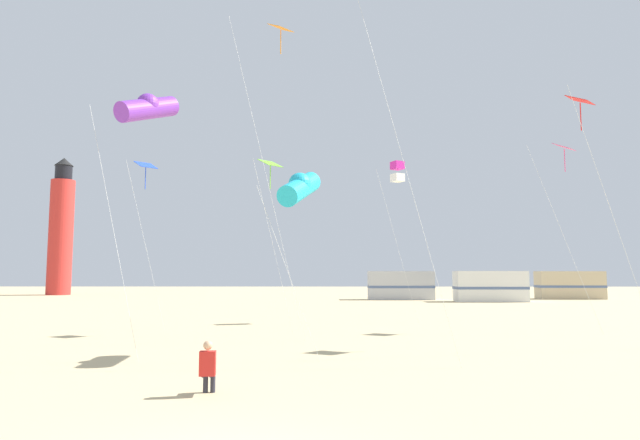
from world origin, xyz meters
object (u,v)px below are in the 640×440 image
(kite_tube_cyan, at_px, (300,187))
(rv_van_white, at_px, (490,286))
(rv_van_silver, at_px, (401,285))
(kite_diamond_scarlet, at_px, (582,109))
(kite_diamond_orange, at_px, (279,42))
(kite_diamond_lime, at_px, (270,169))
(kite_diamond_blue, at_px, (146,171))
(kite_tube_violet, at_px, (148,108))
(lighthouse_distant, at_px, (61,230))
(kite_box_magenta, at_px, (397,172))
(rv_van_tan, at_px, (570,285))
(kite_flyer_standing, at_px, (208,366))
(kite_diamond_rainbow, at_px, (564,154))

(kite_tube_cyan, height_order, rv_van_white, kite_tube_cyan)
(rv_van_silver, distance_m, rv_van_white, 8.68)
(rv_van_silver, bearing_deg, kite_diamond_scarlet, -86.70)
(kite_diamond_orange, height_order, kite_diamond_lime, kite_diamond_orange)
(kite_diamond_blue, bearing_deg, rv_van_white, 46.03)
(kite_tube_violet, bearing_deg, lighthouse_distant, 118.68)
(rv_van_silver, bearing_deg, kite_diamond_orange, -107.44)
(kite_box_magenta, bearing_deg, lighthouse_distant, 135.52)
(rv_van_tan, bearing_deg, rv_van_silver, -172.95)
(kite_box_magenta, distance_m, lighthouse_distant, 51.00)
(lighthouse_distant, bearing_deg, kite_tube_violet, -61.32)
(kite_diamond_orange, distance_m, kite_tube_cyan, 9.18)
(kite_diamond_orange, distance_m, rv_van_silver, 34.91)
(kite_diamond_lime, distance_m, rv_van_white, 32.11)
(kite_flyer_standing, relative_size, kite_tube_violet, 0.13)
(kite_diamond_scarlet, relative_size, kite_box_magenta, 1.07)
(kite_diamond_scarlet, xyz_separation_m, rv_van_white, (5.27, 30.23, -7.49))
(kite_flyer_standing, xyz_separation_m, kite_diamond_scarlet, (12.40, 8.56, 8.26))
(kite_diamond_lime, distance_m, rv_van_silver, 32.35)
(rv_van_white, bearing_deg, kite_diamond_lime, -123.72)
(kite_tube_cyan, height_order, lighthouse_distant, lighthouse_distant)
(lighthouse_distant, xyz_separation_m, rv_van_white, (47.48, -15.35, -6.45))
(kite_flyer_standing, relative_size, rv_van_white, 0.18)
(kite_flyer_standing, relative_size, rv_van_tan, 0.18)
(rv_van_tan, bearing_deg, kite_tube_violet, -126.64)
(kite_tube_violet, height_order, kite_diamond_lime, kite_tube_violet)
(kite_tube_violet, distance_m, kite_diamond_scarlet, 16.14)
(kite_tube_violet, height_order, kite_diamond_orange, kite_diamond_orange)
(kite_flyer_standing, distance_m, kite_diamond_rainbow, 21.04)
(kite_flyer_standing, height_order, kite_diamond_orange, kite_diamond_orange)
(kite_diamond_orange, xyz_separation_m, kite_box_magenta, (6.09, 7.17, -4.48))
(kite_flyer_standing, height_order, kite_diamond_scarlet, kite_diamond_scarlet)
(kite_box_magenta, bearing_deg, kite_flyer_standing, -109.68)
(kite_diamond_lime, xyz_separation_m, kite_tube_cyan, (1.67, -6.81, -1.92))
(kite_flyer_standing, relative_size, kite_tube_cyan, 0.19)
(kite_tube_violet, relative_size, kite_diamond_scarlet, 0.94)
(kite_diamond_lime, distance_m, kite_tube_cyan, 7.27)
(rv_van_silver, bearing_deg, kite_flyer_standing, -103.86)
(kite_diamond_rainbow, bearing_deg, rv_van_silver, 97.73)
(kite_diamond_scarlet, bearing_deg, kite_tube_violet, -171.38)
(kite_diamond_blue, xyz_separation_m, kite_diamond_rainbow, (20.13, -0.28, 0.72))
(kite_diamond_rainbow, xyz_separation_m, rv_van_tan, (13.43, 30.48, -6.89))
(rv_van_tan, bearing_deg, kite_tube_cyan, -121.36)
(kite_tube_cyan, relative_size, lighthouse_distant, 0.36)
(kite_diamond_scarlet, bearing_deg, kite_diamond_rainbow, 73.59)
(kite_flyer_standing, xyz_separation_m, lighthouse_distant, (-29.80, 54.14, 7.22))
(rv_van_white, height_order, rv_van_tan, same)
(kite_diamond_lime, relative_size, rv_van_tan, 1.20)
(kite_diamond_lime, relative_size, kite_tube_cyan, 1.28)
(kite_tube_violet, bearing_deg, kite_diamond_rainbow, 23.57)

